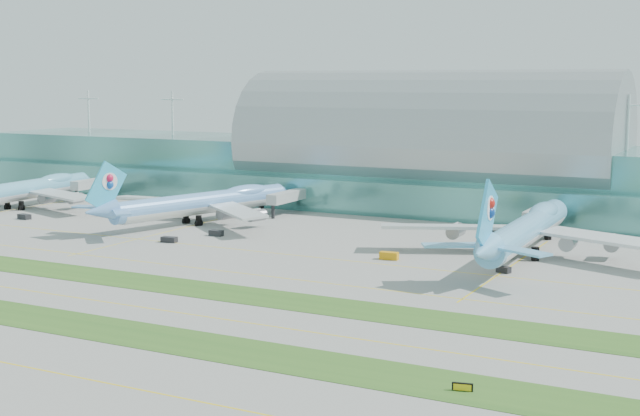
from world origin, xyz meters
The scene contains 16 objects.
ground centered at (0.00, 0.00, 0.00)m, with size 700.00×700.00×0.00m, color gray.
terminal centered at (0.01, 128.79, 14.23)m, with size 340.00×69.10×36.00m.
grass_strip_near centered at (0.00, -28.00, 0.04)m, with size 420.00×12.00×0.08m, color #2D591E.
grass_strip_far centered at (0.00, 2.00, 0.04)m, with size 420.00×12.00×0.08m, color #2D591E.
taxiline_b centered at (0.00, -14.00, 0.01)m, with size 420.00×0.35×0.01m, color yellow.
taxiline_c centered at (0.00, 18.00, 0.01)m, with size 420.00×0.35×0.01m, color yellow.
taxiline_d centered at (0.00, 40.00, 0.01)m, with size 420.00×0.35×0.01m, color yellow.
airliner_a centered at (-111.98, 67.55, 6.02)m, with size 62.39×70.93×19.52m.
airliner_b centered at (-44.41, 69.30, 6.08)m, with size 60.54×70.12×19.70m.
airliner_c centered at (48.79, 63.68, 6.54)m, with size 67.92×77.01×21.22m.
gse_b centered at (-94.53, 50.76, 0.72)m, with size 4.01×2.08×1.45m, color black.
gse_c centered at (-29.34, 53.10, 0.75)m, with size 3.65×1.79×1.49m, color black.
gse_d centered at (-34.55, 40.04, 0.68)m, with size 3.92×1.93×1.37m, color black.
gse_e centered at (22.46, 45.43, 0.85)m, with size 4.13×1.79×1.70m, color orange.
gse_f centered at (49.23, 43.73, 0.66)m, with size 2.89×1.60×1.32m, color black.
taxiway_sign_east centered at (64.55, -29.24, 0.57)m, with size 2.73×0.88×1.16m.
Camera 1 is at (99.22, -136.10, 40.02)m, focal length 50.00 mm.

